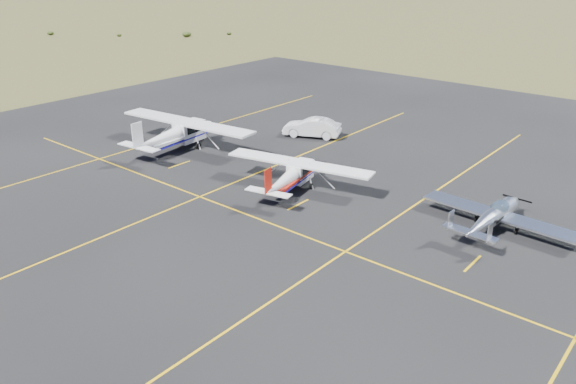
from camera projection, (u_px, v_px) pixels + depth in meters
ground at (434, 223)px, 31.76m from camera, size 1600.00×1600.00×0.00m
apron at (334, 192)px, 35.87m from camera, size 72.00×72.00×0.02m
aircraft_low_wing at (494, 216)px, 30.53m from camera, size 6.24×8.70×1.89m
aircraft_cessna at (292, 175)px, 35.55m from camera, size 6.34×10.00×2.53m
aircraft_plain at (176, 133)px, 42.87m from camera, size 7.46×12.38×3.12m
sedan at (312, 127)px, 46.37m from camera, size 3.42×4.97×1.55m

